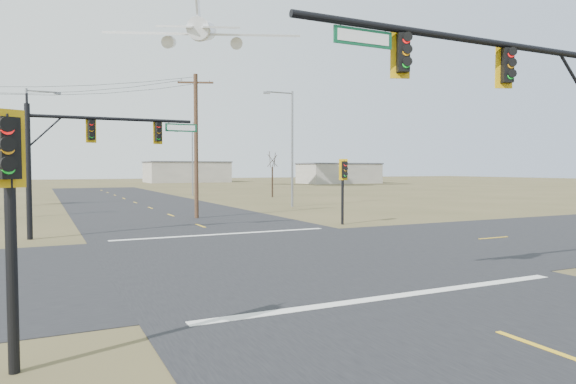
# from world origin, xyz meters

# --- Properties ---
(ground) EXTENTS (320.00, 320.00, 0.00)m
(ground) POSITION_xyz_m (0.00, 0.00, 0.00)
(ground) COLOR brown
(ground) RESTS_ON ground
(road_ew) EXTENTS (160.00, 14.00, 0.02)m
(road_ew) POSITION_xyz_m (0.00, 0.00, 0.01)
(road_ew) COLOR black
(road_ew) RESTS_ON ground
(road_ns) EXTENTS (14.00, 160.00, 0.02)m
(road_ns) POSITION_xyz_m (0.00, 0.00, 0.01)
(road_ns) COLOR black
(road_ns) RESTS_ON ground
(stop_bar_near) EXTENTS (12.00, 0.40, 0.01)m
(stop_bar_near) POSITION_xyz_m (0.00, -7.50, 0.03)
(stop_bar_near) COLOR silver
(stop_bar_near) RESTS_ON road_ns
(stop_bar_far) EXTENTS (12.00, 0.40, 0.01)m
(stop_bar_far) POSITION_xyz_m (0.00, 7.50, 0.03)
(stop_bar_far) COLOR silver
(stop_bar_far) RESTS_ON road_ns
(mast_arm_near) EXTENTS (11.58, 0.57, 7.99)m
(mast_arm_near) POSITION_xyz_m (4.51, -7.61, 5.77)
(mast_arm_near) COLOR black
(mast_arm_near) RESTS_ON ground
(mast_arm_far) EXTENTS (8.84, 0.54, 6.86)m
(mast_arm_far) POSITION_xyz_m (-6.44, 10.00, 4.97)
(mast_arm_far) COLOR black
(mast_arm_far) RESTS_ON ground
(pedestal_signal_ne) EXTENTS (0.67, 0.59, 4.22)m
(pedestal_signal_ne) POSITION_xyz_m (8.47, 8.83, 3.10)
(pedestal_signal_ne) COLOR black
(pedestal_signal_ne) RESTS_ON ground
(pedestal_signal_sw) EXTENTS (0.68, 0.60, 4.66)m
(pedestal_signal_sw) POSITION_xyz_m (-9.47, -8.98, 3.37)
(pedestal_signal_sw) COLOR black
(pedestal_signal_sw) RESTS_ON ground
(utility_pole_near) EXTENTS (2.38, 1.04, 10.30)m
(utility_pole_near) POSITION_xyz_m (1.16, 16.95, 5.32)
(utility_pole_near) COLOR #4E3321
(utility_pole_near) RESTS_ON ground
(streetlight_a) EXTENTS (3.01, 0.47, 10.73)m
(streetlight_a) POSITION_xyz_m (12.02, 23.84, 6.02)
(streetlight_a) COLOR slate
(streetlight_a) RESTS_ON ground
(streetlight_b) EXTENTS (2.41, 0.30, 8.61)m
(streetlight_b) POSITION_xyz_m (8.76, 46.25, 4.83)
(streetlight_b) COLOR slate
(streetlight_b) RESTS_ON ground
(streetlight_c) EXTENTS (3.13, 0.44, 11.17)m
(streetlight_c) POSITION_xyz_m (-9.67, 35.94, 6.28)
(streetlight_c) COLOR slate
(streetlight_c) RESTS_ON ground
(bare_tree_c) EXTENTS (3.25, 3.25, 6.02)m
(bare_tree_c) POSITION_xyz_m (17.09, 39.12, 4.72)
(bare_tree_c) COLOR black
(bare_tree_c) RESTS_ON ground
(warehouse_mid) EXTENTS (20.00, 12.00, 5.00)m
(warehouse_mid) POSITION_xyz_m (25.00, 110.00, 2.50)
(warehouse_mid) COLOR #ADA699
(warehouse_mid) RESTS_ON ground
(warehouse_right) EXTENTS (18.00, 10.00, 4.50)m
(warehouse_right) POSITION_xyz_m (55.00, 85.00, 2.25)
(warehouse_right) COLOR #ADA699
(warehouse_right) RESTS_ON ground
(jet_airliner) EXTENTS (27.70, 28.54, 14.33)m
(jet_airliner) POSITION_xyz_m (16.74, 67.30, 27.14)
(jet_airliner) COLOR white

